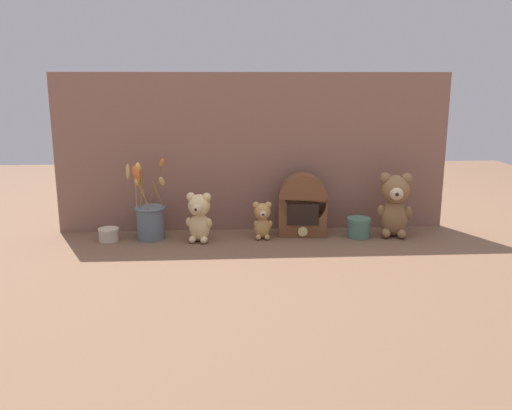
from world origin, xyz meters
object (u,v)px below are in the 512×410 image
object	(u,v)px
teddy_bear_large	(395,203)
vintage_radio	(303,206)
flower_vase	(150,217)
teddy_bear_small	(262,219)
decorative_tin_tall	(359,227)
decorative_tin_short	(109,234)
teddy_bear_medium	(199,216)

from	to	relation	value
teddy_bear_large	vintage_radio	size ratio (longest dim) A/B	1.03
teddy_bear_large	flower_vase	size ratio (longest dim) A/B	0.82
flower_vase	teddy_bear_large	bearing A→B (deg)	-1.26
teddy_bear_small	decorative_tin_tall	distance (m)	0.39
decorative_tin_short	vintage_radio	bearing A→B (deg)	2.53
teddy_bear_medium	flower_vase	xyz separation A→B (m)	(-0.20, 0.05, -0.01)
vintage_radio	decorative_tin_short	bearing A→B (deg)	-177.47
decorative_tin_tall	decorative_tin_short	size ratio (longest dim) A/B	1.19
vintage_radio	teddy_bear_large	bearing A→B (deg)	-6.18
teddy_bear_medium	decorative_tin_tall	size ratio (longest dim) A/B	2.03
teddy_bear_large	decorative_tin_short	size ratio (longest dim) A/B	3.19
decorative_tin_tall	decorative_tin_short	world-z (taller)	decorative_tin_tall
teddy_bear_medium	decorative_tin_short	bearing A→B (deg)	174.74
decorative_tin_tall	teddy_bear_medium	bearing A→B (deg)	-178.33
vintage_radio	decorative_tin_tall	world-z (taller)	vintage_radio
teddy_bear_large	decorative_tin_short	distance (m)	1.15
teddy_bear_small	teddy_bear_medium	bearing A→B (deg)	-174.07
teddy_bear_large	teddy_bear_small	distance (m)	0.54
teddy_bear_medium	vintage_radio	xyz separation A→B (m)	(0.42, 0.07, 0.02)
flower_vase	decorative_tin_tall	world-z (taller)	flower_vase
teddy_bear_large	teddy_bear_medium	world-z (taller)	teddy_bear_large
teddy_bear_medium	decorative_tin_tall	xyz separation A→B (m)	(0.64, 0.02, -0.06)
teddy_bear_medium	vintage_radio	distance (m)	0.42
teddy_bear_small	flower_vase	bearing A→B (deg)	177.05
teddy_bear_small	flower_vase	xyz separation A→B (m)	(-0.45, 0.02, 0.01)
flower_vase	vintage_radio	distance (m)	0.61
teddy_bear_small	vintage_radio	world-z (taller)	vintage_radio
vintage_radio	teddy_bear_small	bearing A→B (deg)	-166.05
teddy_bear_small	teddy_bear_large	bearing A→B (deg)	0.16
teddy_bear_large	teddy_bear_medium	size ratio (longest dim) A/B	1.33
teddy_bear_medium	teddy_bear_large	bearing A→B (deg)	2.01
teddy_bear_large	teddy_bear_medium	xyz separation A→B (m)	(-0.78, -0.03, -0.03)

